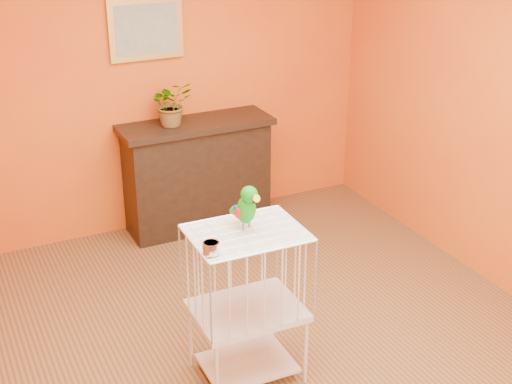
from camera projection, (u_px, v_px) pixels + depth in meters
ground at (269, 360)px, 4.63m from camera, size 4.50×4.50×0.00m
room_shell at (271, 129)px, 3.99m from camera, size 4.50×4.50×4.50m
console_cabinet at (197, 175)px, 6.22m from camera, size 1.31×0.47×0.98m
potted_plant at (173, 110)px, 5.85m from camera, size 0.35×0.39×0.29m
framed_picture at (146, 29)px, 5.74m from camera, size 0.62×0.04×0.50m
birdcage at (247, 303)px, 4.30m from camera, size 0.66×0.52×1.00m
feed_cup at (211, 248)px, 3.85m from camera, size 0.09×0.09×0.07m
parrot at (246, 207)px, 4.08m from camera, size 0.14×0.25×0.28m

